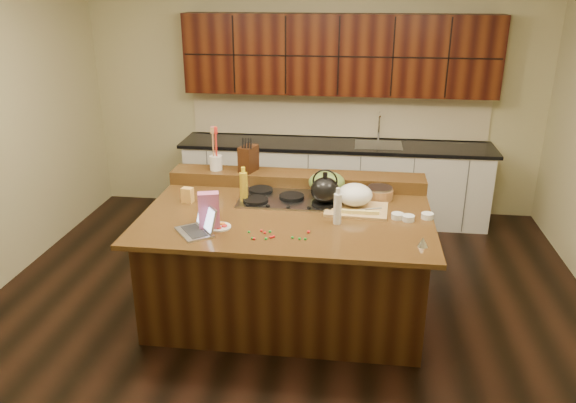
# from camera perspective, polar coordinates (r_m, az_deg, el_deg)

# --- Properties ---
(room) EXTENTS (5.52, 5.02, 2.72)m
(room) POSITION_cam_1_polar(r_m,az_deg,el_deg) (4.55, -0.08, 3.89)
(room) COLOR black
(room) RESTS_ON ground
(island) EXTENTS (2.40, 1.60, 0.92)m
(island) POSITION_cam_1_polar(r_m,az_deg,el_deg) (4.89, -0.08, -6.08)
(island) COLOR black
(island) RESTS_ON ground
(back_ledge) EXTENTS (2.40, 0.30, 0.12)m
(back_ledge) POSITION_cam_1_polar(r_m,az_deg,el_deg) (5.32, 0.90, 2.31)
(back_ledge) COLOR black
(back_ledge) RESTS_ON island
(cooktop) EXTENTS (0.92, 0.52, 0.05)m
(cooktop) POSITION_cam_1_polar(r_m,az_deg,el_deg) (4.97, 0.37, 0.34)
(cooktop) COLOR gray
(cooktop) RESTS_ON island
(back_counter) EXTENTS (3.70, 0.66, 2.40)m
(back_counter) POSITION_cam_1_polar(r_m,az_deg,el_deg) (6.76, 4.93, 6.37)
(back_counter) COLOR silver
(back_counter) RESTS_ON ground
(kettle) EXTENTS (0.28, 0.28, 0.22)m
(kettle) POSITION_cam_1_polar(r_m,az_deg,el_deg) (4.77, 3.76, 1.18)
(kettle) COLOR black
(kettle) RESTS_ON cooktop
(green_bowl) EXTENTS (0.40, 0.40, 0.18)m
(green_bowl) POSITION_cam_1_polar(r_m,az_deg,el_deg) (5.02, 3.96, 1.97)
(green_bowl) COLOR #53712D
(green_bowl) RESTS_ON cooktop
(laptop) EXTENTS (0.38, 0.39, 0.21)m
(laptop) POSITION_cam_1_polar(r_m,az_deg,el_deg) (4.37, -8.96, -2.37)
(laptop) COLOR #B7B7BC
(laptop) RESTS_ON island
(oil_bottle) EXTENTS (0.09, 0.09, 0.27)m
(oil_bottle) POSITION_cam_1_polar(r_m,az_deg,el_deg) (4.89, -4.52, 1.43)
(oil_bottle) COLOR gold
(oil_bottle) RESTS_ON island
(vinegar_bottle) EXTENTS (0.07, 0.07, 0.25)m
(vinegar_bottle) POSITION_cam_1_polar(r_m,az_deg,el_deg) (4.45, 5.05, -0.75)
(vinegar_bottle) COLOR silver
(vinegar_bottle) RESTS_ON island
(wooden_tray) EXTENTS (0.54, 0.43, 0.21)m
(wooden_tray) POSITION_cam_1_polar(r_m,az_deg,el_deg) (4.79, 6.85, 0.36)
(wooden_tray) COLOR tan
(wooden_tray) RESTS_ON island
(ramekin_a) EXTENTS (0.11, 0.11, 0.04)m
(ramekin_a) POSITION_cam_1_polar(r_m,az_deg,el_deg) (4.65, 11.05, -1.45)
(ramekin_a) COLOR white
(ramekin_a) RESTS_ON island
(ramekin_b) EXTENTS (0.13, 0.13, 0.04)m
(ramekin_b) POSITION_cam_1_polar(r_m,az_deg,el_deg) (4.71, 13.98, -1.43)
(ramekin_b) COLOR white
(ramekin_b) RESTS_ON island
(ramekin_c) EXTENTS (0.11, 0.11, 0.04)m
(ramekin_c) POSITION_cam_1_polar(r_m,az_deg,el_deg) (4.63, 12.13, -1.65)
(ramekin_c) COLOR white
(ramekin_c) RESTS_ON island
(strainer_bowl) EXTENTS (0.30, 0.30, 0.09)m
(strainer_bowl) POSITION_cam_1_polar(r_m,az_deg,el_deg) (5.05, 9.27, 0.77)
(strainer_bowl) COLOR #996B3F
(strainer_bowl) RESTS_ON island
(kitchen_timer) EXTENTS (0.10, 0.10, 0.07)m
(kitchen_timer) POSITION_cam_1_polar(r_m,az_deg,el_deg) (4.20, 13.53, -4.01)
(kitchen_timer) COLOR silver
(kitchen_timer) RESTS_ON island
(pink_bag) EXTENTS (0.18, 0.13, 0.30)m
(pink_bag) POSITION_cam_1_polar(r_m,az_deg,el_deg) (4.37, -8.03, -0.96)
(pink_bag) COLOR #C85E91
(pink_bag) RESTS_ON island
(candy_plate) EXTENTS (0.22, 0.22, 0.01)m
(candy_plate) POSITION_cam_1_polar(r_m,az_deg,el_deg) (4.44, -6.97, -2.57)
(candy_plate) COLOR white
(candy_plate) RESTS_ON island
(package_box) EXTENTS (0.11, 0.08, 0.13)m
(package_box) POSITION_cam_1_polar(r_m,az_deg,el_deg) (4.97, -10.16, 0.64)
(package_box) COLOR #EBB152
(package_box) RESTS_ON island
(utensil_crock) EXTENTS (0.14, 0.14, 0.14)m
(utensil_crock) POSITION_cam_1_polar(r_m,az_deg,el_deg) (5.42, -7.33, 3.93)
(utensil_crock) COLOR white
(utensil_crock) RESTS_ON back_ledge
(knife_block) EXTENTS (0.18, 0.23, 0.24)m
(knife_block) POSITION_cam_1_polar(r_m,az_deg,el_deg) (5.34, -4.04, 4.36)
(knife_block) COLOR black
(knife_block) RESTS_ON back_ledge
(gumdrop_0) EXTENTS (0.02, 0.02, 0.02)m
(gumdrop_0) POSITION_cam_1_polar(r_m,az_deg,el_deg) (4.21, -3.47, -3.80)
(gumdrop_0) COLOR red
(gumdrop_0) RESTS_ON island
(gumdrop_1) EXTENTS (0.02, 0.02, 0.02)m
(gumdrop_1) POSITION_cam_1_polar(r_m,az_deg,el_deg) (4.22, 0.45, -3.67)
(gumdrop_1) COLOR #198C26
(gumdrop_1) RESTS_ON island
(gumdrop_2) EXTENTS (0.02, 0.02, 0.02)m
(gumdrop_2) POSITION_cam_1_polar(r_m,az_deg,el_deg) (4.34, -2.71, -2.98)
(gumdrop_2) COLOR red
(gumdrop_2) RESTS_ON island
(gumdrop_3) EXTENTS (0.02, 0.02, 0.02)m
(gumdrop_3) POSITION_cam_1_polar(r_m,az_deg,el_deg) (4.20, 1.77, -3.82)
(gumdrop_3) COLOR #198C26
(gumdrop_3) RESTS_ON island
(gumdrop_4) EXTENTS (0.02, 0.02, 0.02)m
(gumdrop_4) POSITION_cam_1_polar(r_m,az_deg,el_deg) (4.22, -1.64, -3.64)
(gumdrop_4) COLOR red
(gumdrop_4) RESTS_ON island
(gumdrop_5) EXTENTS (0.02, 0.02, 0.02)m
(gumdrop_5) POSITION_cam_1_polar(r_m,az_deg,el_deg) (4.21, -3.64, -3.75)
(gumdrop_5) COLOR #198C26
(gumdrop_5) RESTS_ON island
(gumdrop_6) EXTENTS (0.02, 0.02, 0.02)m
(gumdrop_6) POSITION_cam_1_polar(r_m,az_deg,el_deg) (4.32, 2.11, -3.06)
(gumdrop_6) COLOR red
(gumdrop_6) RESTS_ON island
(gumdrop_7) EXTENTS (0.02, 0.02, 0.02)m
(gumdrop_7) POSITION_cam_1_polar(r_m,az_deg,el_deg) (4.32, -1.85, -3.07)
(gumdrop_7) COLOR #198C26
(gumdrop_7) RESTS_ON island
(gumdrop_8) EXTENTS (0.02, 0.02, 0.02)m
(gumdrop_8) POSITION_cam_1_polar(r_m,az_deg,el_deg) (4.31, 2.10, -3.12)
(gumdrop_8) COLOR red
(gumdrop_8) RESTS_ON island
(gumdrop_9) EXTENTS (0.02, 0.02, 0.02)m
(gumdrop_9) POSITION_cam_1_polar(r_m,az_deg,el_deg) (4.20, -2.26, -3.79)
(gumdrop_9) COLOR #198C26
(gumdrop_9) RESTS_ON island
(gumdrop_10) EXTENTS (0.02, 0.02, 0.02)m
(gumdrop_10) POSITION_cam_1_polar(r_m,az_deg,el_deg) (4.24, -1.47, -3.57)
(gumdrop_10) COLOR red
(gumdrop_10) RESTS_ON island
(gumdrop_11) EXTENTS (0.02, 0.02, 0.02)m
(gumdrop_11) POSITION_cam_1_polar(r_m,az_deg,el_deg) (4.32, -3.99, -3.11)
(gumdrop_11) COLOR #198C26
(gumdrop_11) RESTS_ON island
(gumdrop_12) EXTENTS (0.02, 0.02, 0.02)m
(gumdrop_12) POSITION_cam_1_polar(r_m,az_deg,el_deg) (4.22, -1.78, -3.66)
(gumdrop_12) COLOR red
(gumdrop_12) RESTS_ON island
(gumdrop_13) EXTENTS (0.02, 0.02, 0.02)m
(gumdrop_13) POSITION_cam_1_polar(r_m,az_deg,el_deg) (4.20, 1.19, -3.80)
(gumdrop_13) COLOR #198C26
(gumdrop_13) RESTS_ON island
(gumdrop_14) EXTENTS (0.02, 0.02, 0.02)m
(gumdrop_14) POSITION_cam_1_polar(r_m,az_deg,el_deg) (4.30, -2.37, -3.17)
(gumdrop_14) COLOR red
(gumdrop_14) RESTS_ON island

